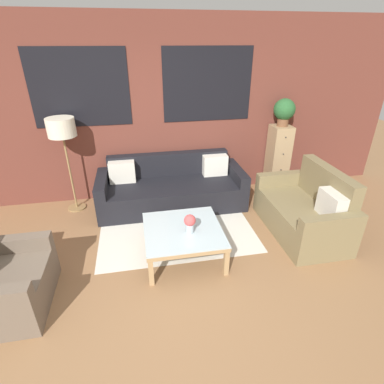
{
  "coord_description": "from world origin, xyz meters",
  "views": [
    {
      "loc": [
        -0.21,
        -2.36,
        2.43
      ],
      "look_at": [
        0.48,
        1.25,
        0.55
      ],
      "focal_mm": 28.0,
      "sensor_mm": 36.0,
      "label": 1
    }
  ],
  "objects": [
    {
      "name": "coffee_table",
      "position": [
        0.25,
        0.61,
        0.34
      ],
      "size": [
        0.93,
        0.93,
        0.4
      ],
      "color": "silver",
      "rests_on": "ground_plane"
    },
    {
      "name": "settee_vintage",
      "position": [
        1.99,
        0.83,
        0.31
      ],
      "size": [
        0.8,
        1.43,
        0.92
      ],
      "color": "olive",
      "rests_on": "ground_plane"
    },
    {
      "name": "couch_dark",
      "position": [
        0.28,
        1.95,
        0.28
      ],
      "size": [
        2.29,
        0.88,
        0.78
      ],
      "color": "black",
      "rests_on": "ground_plane"
    },
    {
      "name": "armchair_corner",
      "position": [
        -1.66,
        0.16,
        0.28
      ],
      "size": [
        0.8,
        0.92,
        0.84
      ],
      "color": "#6B5B4C",
      "rests_on": "ground_plane"
    },
    {
      "name": "flower_vase",
      "position": [
        0.32,
        0.53,
        0.53
      ],
      "size": [
        0.14,
        0.14,
        0.23
      ],
      "color": "#ADBCC6",
      "rests_on": "coffee_table"
    },
    {
      "name": "ground_plane",
      "position": [
        0.0,
        0.0,
        0.0
      ],
      "size": [
        16.0,
        16.0,
        0.0
      ],
      "primitive_type": "plane",
      "color": "#8E6642"
    },
    {
      "name": "drawer_cabinet",
      "position": [
        2.19,
        2.19,
        0.57
      ],
      "size": [
        0.32,
        0.36,
        1.15
      ],
      "color": "tan",
      "rests_on": "ground_plane"
    },
    {
      "name": "rug",
      "position": [
        0.25,
        1.2,
        0.0
      ],
      "size": [
        2.14,
        1.5,
        0.0
      ],
      "color": "silver",
      "rests_on": "ground_plane"
    },
    {
      "name": "floor_lamp",
      "position": [
        -1.25,
        2.11,
        1.26
      ],
      "size": [
        0.39,
        0.39,
        1.45
      ],
      "color": "olive",
      "rests_on": "ground_plane"
    },
    {
      "name": "wall_back_brick",
      "position": [
        0.0,
        2.44,
        1.41
      ],
      "size": [
        8.4,
        0.09,
        2.8
      ],
      "color": "brown",
      "rests_on": "ground_plane"
    },
    {
      "name": "potted_plant",
      "position": [
        2.19,
        2.19,
        1.4
      ],
      "size": [
        0.35,
        0.35,
        0.44
      ],
      "color": "brown",
      "rests_on": "drawer_cabinet"
    }
  ]
}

